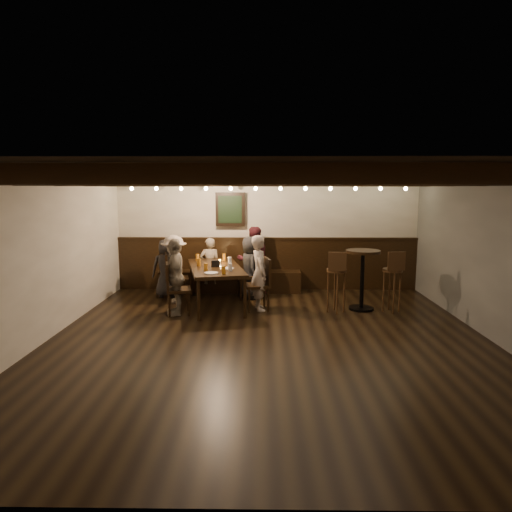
{
  "coord_description": "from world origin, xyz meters",
  "views": [
    {
      "loc": [
        -0.1,
        -6.36,
        2.21
      ],
      "look_at": [
        -0.22,
        1.3,
        1.06
      ],
      "focal_mm": 32.0,
      "sensor_mm": 36.0,
      "label": 1
    }
  ],
  "objects_px": {
    "chair_left_far": "(178,299)",
    "bar_stool_right": "(392,289)",
    "high_top_table": "(362,271)",
    "person_bench_right": "(253,260)",
    "chair_right_near": "(249,284)",
    "person_left_near": "(174,269)",
    "person_bench_left": "(166,268)",
    "chair_right_far": "(258,294)",
    "person_left_far": "(175,277)",
    "person_bench_centre": "(210,266)",
    "dining_table": "(215,270)",
    "chair_left_near": "(176,287)",
    "person_right_far": "(260,273)",
    "bar_stool_left": "(336,290)",
    "person_right_near": "(250,268)"
  },
  "relations": [
    {
      "from": "person_right_far",
      "to": "bar_stool_left",
      "type": "distance_m",
      "value": 1.4
    },
    {
      "from": "person_right_near",
      "to": "high_top_table",
      "type": "relative_size",
      "value": 1.14
    },
    {
      "from": "person_bench_left",
      "to": "bar_stool_right",
      "type": "bearing_deg",
      "value": 153.39
    },
    {
      "from": "person_left_near",
      "to": "chair_right_near",
      "type": "bearing_deg",
      "value": 90.0
    },
    {
      "from": "high_top_table",
      "to": "bar_stool_right",
      "type": "xyz_separation_m",
      "value": [
        0.5,
        -0.16,
        -0.31
      ]
    },
    {
      "from": "chair_right_near",
      "to": "chair_right_far",
      "type": "xyz_separation_m",
      "value": [
        0.19,
        -0.88,
        0.0
      ]
    },
    {
      "from": "person_bench_right",
      "to": "person_left_near",
      "type": "xyz_separation_m",
      "value": [
        -1.52,
        -0.79,
        -0.05
      ]
    },
    {
      "from": "chair_left_far",
      "to": "chair_right_far",
      "type": "distance_m",
      "value": 1.44
    },
    {
      "from": "person_bench_left",
      "to": "bar_stool_right",
      "type": "relative_size",
      "value": 1.07
    },
    {
      "from": "person_bench_right",
      "to": "bar_stool_right",
      "type": "height_order",
      "value": "person_bench_right"
    },
    {
      "from": "person_bench_centre",
      "to": "person_left_far",
      "type": "xyz_separation_m",
      "value": [
        -0.41,
        -1.63,
        0.08
      ]
    },
    {
      "from": "person_left_near",
      "to": "dining_table",
      "type": "bearing_deg",
      "value": 59.04
    },
    {
      "from": "person_bench_right",
      "to": "person_left_near",
      "type": "bearing_deg",
      "value": 15.26
    },
    {
      "from": "person_bench_centre",
      "to": "dining_table",
      "type": "bearing_deg",
      "value": 90.0
    },
    {
      "from": "chair_right_near",
      "to": "person_bench_right",
      "type": "bearing_deg",
      "value": -21.81
    },
    {
      "from": "person_bench_left",
      "to": "chair_right_near",
      "type": "bearing_deg",
      "value": 164.48
    },
    {
      "from": "chair_left_far",
      "to": "high_top_table",
      "type": "bearing_deg",
      "value": 83.75
    },
    {
      "from": "high_top_table",
      "to": "chair_right_near",
      "type": "bearing_deg",
      "value": 158.12
    },
    {
      "from": "person_right_far",
      "to": "bar_stool_right",
      "type": "bearing_deg",
      "value": -105.21
    },
    {
      "from": "chair_left_near",
      "to": "bar_stool_right",
      "type": "distance_m",
      "value": 4.05
    },
    {
      "from": "dining_table",
      "to": "person_left_near",
      "type": "height_order",
      "value": "person_left_near"
    },
    {
      "from": "person_right_far",
      "to": "person_bench_centre",
      "type": "bearing_deg",
      "value": 26.57
    },
    {
      "from": "person_right_far",
      "to": "high_top_table",
      "type": "distance_m",
      "value": 1.86
    },
    {
      "from": "dining_table",
      "to": "person_bench_left",
      "type": "bearing_deg",
      "value": 135.0
    },
    {
      "from": "chair_left_far",
      "to": "bar_stool_right",
      "type": "distance_m",
      "value": 3.81
    },
    {
      "from": "chair_right_far",
      "to": "person_bench_right",
      "type": "relative_size",
      "value": 0.67
    },
    {
      "from": "person_left_far",
      "to": "high_top_table",
      "type": "height_order",
      "value": "person_left_far"
    },
    {
      "from": "chair_left_near",
      "to": "person_left_near",
      "type": "height_order",
      "value": "person_left_near"
    },
    {
      "from": "person_right_far",
      "to": "chair_right_near",
      "type": "bearing_deg",
      "value": 1.91
    },
    {
      "from": "chair_right_near",
      "to": "person_left_near",
      "type": "relative_size",
      "value": 0.72
    },
    {
      "from": "high_top_table",
      "to": "person_bench_centre",
      "type": "bearing_deg",
      "value": 156.46
    },
    {
      "from": "chair_left_near",
      "to": "chair_right_near",
      "type": "bearing_deg",
      "value": 90.0
    },
    {
      "from": "chair_left_near",
      "to": "person_right_far",
      "type": "distance_m",
      "value": 1.77
    },
    {
      "from": "chair_left_near",
      "to": "person_left_near",
      "type": "distance_m",
      "value": 0.36
    },
    {
      "from": "chair_left_near",
      "to": "chair_left_far",
      "type": "relative_size",
      "value": 1.05
    },
    {
      "from": "person_left_near",
      "to": "high_top_table",
      "type": "height_order",
      "value": "person_left_near"
    },
    {
      "from": "bar_stool_right",
      "to": "chair_left_near",
      "type": "bearing_deg",
      "value": 165.35
    },
    {
      "from": "chair_right_near",
      "to": "person_bench_left",
      "type": "distance_m",
      "value": 1.71
    },
    {
      "from": "chair_right_near",
      "to": "bar_stool_left",
      "type": "bearing_deg",
      "value": -135.69
    },
    {
      "from": "chair_right_far",
      "to": "bar_stool_right",
      "type": "distance_m",
      "value": 2.4
    },
    {
      "from": "chair_left_far",
      "to": "person_left_far",
      "type": "xyz_separation_m",
      "value": [
        -0.03,
        -0.01,
        0.39
      ]
    },
    {
      "from": "person_bench_left",
      "to": "high_top_table",
      "type": "bearing_deg",
      "value": 153.79
    },
    {
      "from": "dining_table",
      "to": "bar_stool_left",
      "type": "height_order",
      "value": "bar_stool_left"
    },
    {
      "from": "chair_right_far",
      "to": "person_left_far",
      "type": "bearing_deg",
      "value": 90.0
    },
    {
      "from": "person_bench_right",
      "to": "chair_right_near",
      "type": "bearing_deg",
      "value": 68.19
    },
    {
      "from": "person_bench_left",
      "to": "person_bench_right",
      "type": "xyz_separation_m",
      "value": [
        1.76,
        0.38,
        0.11
      ]
    },
    {
      "from": "chair_right_far",
      "to": "person_right_far",
      "type": "bearing_deg",
      "value": -90.0
    },
    {
      "from": "chair_left_far",
      "to": "person_left_far",
      "type": "height_order",
      "value": "person_left_far"
    },
    {
      "from": "dining_table",
      "to": "chair_left_far",
      "type": "bearing_deg",
      "value": -147.97
    },
    {
      "from": "person_bench_right",
      "to": "person_left_far",
      "type": "xyz_separation_m",
      "value": [
        -1.32,
        -1.67,
        -0.03
      ]
    }
  ]
}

